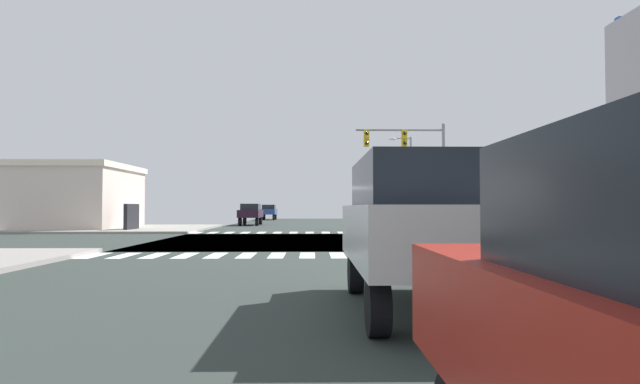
# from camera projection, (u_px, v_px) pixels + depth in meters

# --- Properties ---
(ground) EXTENTS (90.00, 90.00, 0.05)m
(ground) POSITION_uv_depth(u_px,v_px,m) (304.00, 241.00, 23.69)
(ground) COLOR #2C3430
(sidewalk_corner_ne) EXTENTS (12.00, 12.00, 0.14)m
(sidewalk_corner_ne) POSITION_uv_depth(u_px,v_px,m) (487.00, 228.00, 35.89)
(sidewalk_corner_ne) COLOR gray
(sidewalk_corner_ne) RESTS_ON ground
(sidewalk_corner_nw) EXTENTS (12.00, 12.00, 0.14)m
(sidewalk_corner_nw) POSITION_uv_depth(u_px,v_px,m) (124.00, 228.00, 35.48)
(sidewalk_corner_nw) COLOR gray
(sidewalk_corner_nw) RESTS_ON ground
(crosswalk_near) EXTENTS (13.50, 2.00, 0.01)m
(crosswalk_near) POSITION_uv_depth(u_px,v_px,m) (292.00, 255.00, 16.39)
(crosswalk_near) COLOR white
(crosswalk_near) RESTS_ON ground
(crosswalk_far) EXTENTS (13.50, 2.00, 0.01)m
(crosswalk_far) POSITION_uv_depth(u_px,v_px,m) (302.00, 233.00, 30.98)
(crosswalk_far) COLOR white
(crosswalk_far) RESTS_ON ground
(traffic_signal_mast) EXTENTS (5.66, 0.55, 6.87)m
(traffic_signal_mast) POSITION_uv_depth(u_px,v_px,m) (410.00, 153.00, 31.43)
(traffic_signal_mast) COLOR gray
(traffic_signal_mast) RESTS_ON ground
(street_lamp) EXTENTS (1.78, 0.32, 7.04)m
(street_lamp) POSITION_uv_depth(u_px,v_px,m) (407.00, 172.00, 38.65)
(street_lamp) COLOR gray
(street_lamp) RESTS_ON ground
(bank_building) EXTENTS (15.85, 8.31, 4.63)m
(bank_building) POSITION_uv_depth(u_px,v_px,m) (27.00, 197.00, 35.57)
(bank_building) COLOR beige
(bank_building) RESTS_ON ground
(sedan_farside_2) EXTENTS (1.80, 4.30, 1.88)m
(sedan_farside_2) POSITION_uv_depth(u_px,v_px,m) (545.00, 231.00, 9.80)
(sedan_farside_2) COLOR black
(sedan_farside_2) RESTS_ON ground
(sedan_queued_3) EXTENTS (1.80, 4.30, 1.88)m
(sedan_queued_3) POSITION_uv_depth(u_px,v_px,m) (269.00, 211.00, 62.18)
(sedan_queued_3) COLOR black
(sedan_queued_3) RESTS_ON ground
(suv_leading_1) EXTENTS (1.96, 4.60, 2.34)m
(suv_leading_1) POSITION_uv_depth(u_px,v_px,m) (415.00, 220.00, 7.73)
(suv_leading_1) COLOR black
(suv_leading_1) RESTS_ON ground
(sedan_inner_5) EXTENTS (1.80, 4.30, 1.88)m
(sedan_inner_5) POSITION_uv_depth(u_px,v_px,m) (251.00, 212.00, 43.78)
(sedan_inner_5) COLOR black
(sedan_inner_5) RESTS_ON ground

